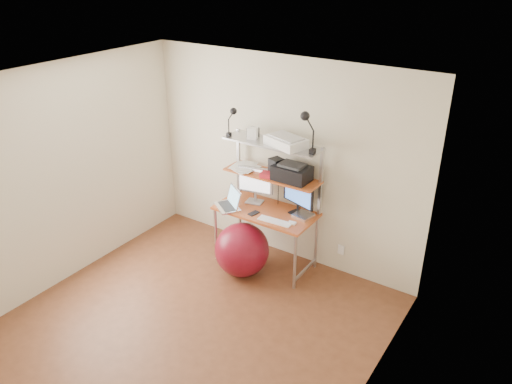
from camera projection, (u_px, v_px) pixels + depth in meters
room at (183, 222)px, 4.61m from camera, size 3.60×3.60×3.60m
computer_desk at (269, 192)px, 5.86m from camera, size 1.20×0.60×1.57m
wall_outlet at (341, 250)px, 5.94m from camera, size 0.08×0.01×0.12m
monitor_silver at (255, 182)px, 6.00m from camera, size 0.44×0.19×0.49m
monitor_black at (298, 195)px, 5.74m from camera, size 0.45×0.19×0.47m
laptop at (230, 203)px, 5.97m from camera, size 0.44×0.42×0.30m
keyboard at (275, 221)px, 5.66m from camera, size 0.41×0.14×0.01m
mouse at (292, 223)px, 5.61m from camera, size 0.09×0.06×0.02m
mac_mini at (303, 216)px, 5.75m from camera, size 0.23×0.23×0.04m
phone at (254, 213)px, 5.83m from camera, size 0.10×0.15×0.01m
printer at (292, 172)px, 5.66m from camera, size 0.42×0.29×0.20m
nas_cube at (276, 167)px, 5.78m from camera, size 0.18×0.18×0.20m
red_box at (269, 175)px, 5.75m from camera, size 0.21×0.16×0.05m
scanner at (286, 141)px, 5.53m from camera, size 0.51×0.41×0.12m
box_white at (253, 133)px, 5.75m from camera, size 0.14×0.12×0.13m
box_grey at (253, 133)px, 5.80m from camera, size 0.11×0.11×0.11m
clip_lamp_left at (232, 116)px, 5.70m from camera, size 0.14×0.08×0.36m
clip_lamp_right at (307, 123)px, 5.23m from camera, size 0.18×0.10×0.45m
exercise_ball at (242, 250)px, 5.90m from camera, size 0.65×0.65×0.65m
paper_stack at (245, 167)px, 6.01m from camera, size 0.38×0.41×0.02m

